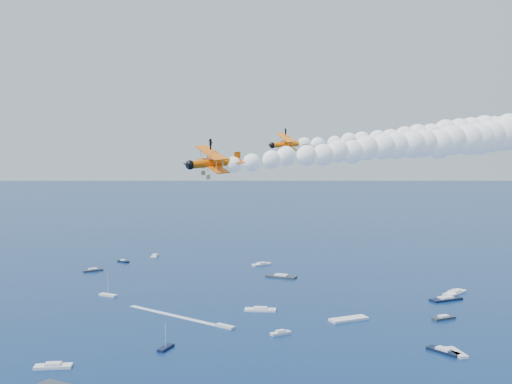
# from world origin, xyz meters

# --- Properties ---
(biplane_lead) EXTENTS (9.06, 10.06, 6.31)m
(biplane_lead) POSITION_xyz_m (3.16, 26.00, 54.23)
(biplane_lead) COLOR #FF6E05
(biplane_trail) EXTENTS (11.67, 12.43, 7.46)m
(biplane_trail) POSITION_xyz_m (-2.45, 2.32, 51.57)
(biplane_trail) COLOR #F26005
(smoke_trail_lead) EXTENTS (68.29, 55.00, 11.43)m
(smoke_trail_lead) POSITION_xyz_m (32.85, 40.18, 56.76)
(smoke_trail_lead) COLOR white
(smoke_trail_trail) EXTENTS (68.68, 65.49, 11.43)m
(smoke_trail_trail) POSITION_xyz_m (24.31, 21.46, 54.10)
(smoke_trail_trail) COLOR white
(spectator_boats) EXTENTS (207.52, 172.00, 0.70)m
(spectator_boats) POSITION_xyz_m (-9.12, 109.82, 0.35)
(spectator_boats) COLOR silver
(spectator_boats) RESTS_ON ground
(boat_wakes) EXTENTS (72.71, 97.49, 0.04)m
(boat_wakes) POSITION_xyz_m (-30.02, 62.70, 0.03)
(boat_wakes) COLOR white
(boat_wakes) RESTS_ON ground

